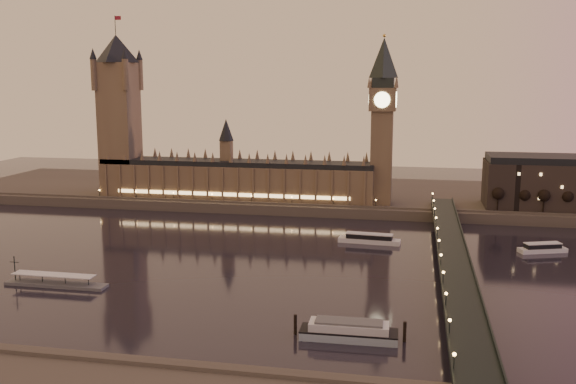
# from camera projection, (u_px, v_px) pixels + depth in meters

# --- Properties ---
(ground) EXTENTS (700.00, 700.00, 0.00)m
(ground) POSITION_uv_depth(u_px,v_px,m) (248.00, 260.00, 297.13)
(ground) COLOR black
(ground) RESTS_ON ground
(far_embankment) EXTENTS (560.00, 130.00, 6.00)m
(far_embankment) POSITION_uv_depth(u_px,v_px,m) (349.00, 195.00, 450.26)
(far_embankment) COLOR #423D35
(far_embankment) RESTS_ON ground
(palace_of_westminster) EXTENTS (180.00, 26.62, 52.00)m
(palace_of_westminster) POSITION_uv_depth(u_px,v_px,m) (236.00, 175.00, 418.08)
(palace_of_westminster) COLOR brown
(palace_of_westminster) RESTS_ON ground
(victoria_tower) EXTENTS (31.68, 31.68, 118.00)m
(victoria_tower) POSITION_uv_depth(u_px,v_px,m) (119.00, 106.00, 425.98)
(victoria_tower) COLOR brown
(victoria_tower) RESTS_ON ground
(big_ben) EXTENTS (17.68, 17.68, 104.00)m
(big_ben) POSITION_uv_depth(u_px,v_px,m) (383.00, 111.00, 392.70)
(big_ben) COLOR brown
(big_ben) RESTS_ON ground
(westminster_bridge) EXTENTS (13.20, 260.00, 15.30)m
(westminster_bridge) POSITION_uv_depth(u_px,v_px,m) (452.00, 260.00, 278.50)
(westminster_bridge) COLOR black
(westminster_bridge) RESTS_ON ground
(bare_tree_0) EXTENTS (6.63, 6.63, 13.48)m
(bare_tree_0) POSITION_uv_depth(u_px,v_px,m) (500.00, 195.00, 375.76)
(bare_tree_0) COLOR black
(bare_tree_0) RESTS_ON ground
(bare_tree_1) EXTENTS (6.63, 6.63, 13.48)m
(bare_tree_1) POSITION_uv_depth(u_px,v_px,m) (523.00, 196.00, 373.24)
(bare_tree_1) COLOR black
(bare_tree_1) RESTS_ON ground
(bare_tree_2) EXTENTS (6.63, 6.63, 13.48)m
(bare_tree_2) POSITION_uv_depth(u_px,v_px,m) (547.00, 197.00, 370.73)
(bare_tree_2) COLOR black
(bare_tree_2) RESTS_ON ground
(bare_tree_3) EXTENTS (6.63, 6.63, 13.48)m
(bare_tree_3) POSITION_uv_depth(u_px,v_px,m) (571.00, 197.00, 368.21)
(bare_tree_3) COLOR black
(bare_tree_3) RESTS_ON ground
(cruise_boat_a) EXTENTS (31.97, 9.19, 5.05)m
(cruise_boat_a) POSITION_uv_depth(u_px,v_px,m) (369.00, 239.00, 328.77)
(cruise_boat_a) COLOR silver
(cruise_boat_a) RESTS_ON ground
(cruise_boat_c) EXTENTS (24.15, 13.98, 4.68)m
(cruise_boat_c) POSITION_uv_depth(u_px,v_px,m) (543.00, 248.00, 311.15)
(cruise_boat_c) COLOR silver
(cruise_boat_c) RESTS_ON ground
(moored_barge) EXTENTS (36.37, 9.46, 6.67)m
(moored_barge) POSITION_uv_depth(u_px,v_px,m) (349.00, 331.00, 206.03)
(moored_barge) COLOR #97B0C0
(moored_barge) RESTS_ON ground
(pontoon_pier) EXTENTS (42.87, 7.14, 11.43)m
(pontoon_pier) POSITION_uv_depth(u_px,v_px,m) (56.00, 283.00, 260.25)
(pontoon_pier) COLOR #595B5E
(pontoon_pier) RESTS_ON ground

